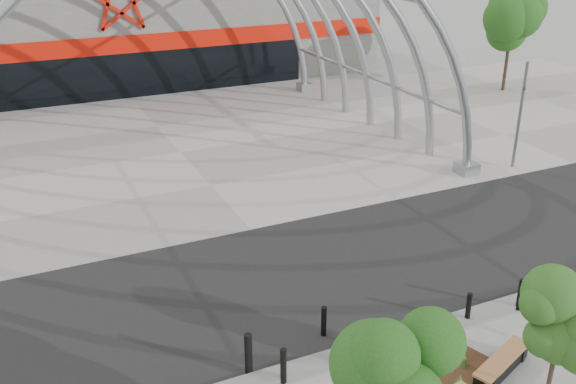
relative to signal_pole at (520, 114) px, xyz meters
name	(u,v)px	position (x,y,z in m)	size (l,w,h in m)	color
ground	(356,345)	(-12.29, -7.79, -2.36)	(140.00, 140.00, 0.00)	gray
road	(295,279)	(-12.29, -4.29, -2.35)	(140.00, 7.00, 0.02)	black
forecourt	(180,153)	(-12.29, 7.71, -2.34)	(60.00, 17.00, 0.04)	gray
kerb	(361,349)	(-12.29, -8.04, -2.30)	(60.00, 0.50, 0.12)	slate
arena_building	(99,12)	(-12.29, 25.66, 1.63)	(34.00, 15.24, 8.00)	slate
vault_canopy	(180,153)	(-12.29, 7.71, -2.35)	(20.80, 15.80, 20.36)	#979CA0
signal_pole	(520,114)	(0.00, 0.00, 0.00)	(0.21, 0.64, 4.52)	slate
street_tree_0	(411,379)	(-13.86, -12.06, 0.36)	(1.66, 1.66, 3.78)	black
street_tree_1	(562,321)	(-9.62, -11.38, -0.15)	(1.30, 1.30, 3.08)	#332218
bench_1	(501,365)	(-9.75, -10.13, -2.15)	(2.07, 1.16, 0.43)	black
bollard_0	(283,366)	(-14.50, -8.28, -1.90)	(0.15, 0.15, 0.92)	black
bollard_1	(249,355)	(-15.12, -7.70, -1.80)	(0.18, 0.18, 1.13)	black
bollard_2	(324,321)	(-12.84, -7.10, -1.94)	(0.14, 0.14, 0.86)	black
bollard_3	(468,308)	(-9.11, -8.15, -1.94)	(0.14, 0.14, 0.85)	black
bollard_4	(520,295)	(-7.48, -8.29, -1.90)	(0.15, 0.15, 0.93)	black
bg_tree_1	(512,19)	(8.71, 10.21, 1.89)	(2.70, 2.70, 5.91)	black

